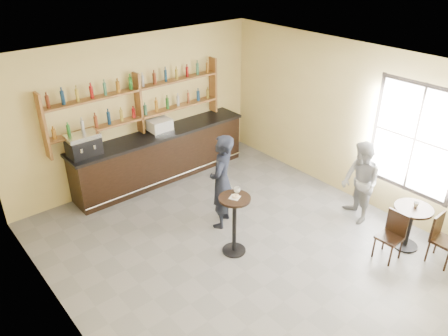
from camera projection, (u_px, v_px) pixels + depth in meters
floor at (244, 250)px, 7.75m from camera, size 7.00×7.00×0.00m
ceiling at (249, 72)px, 6.24m from camera, size 7.00×7.00×0.00m
wall_back at (137, 111)px, 9.37m from camera, size 7.00×0.00×7.00m
wall_left at (64, 246)px, 5.30m from camera, size 0.00×7.00×7.00m
wall_right at (358, 125)px, 8.69m from camera, size 0.00×7.00×7.00m
window_pane at (415, 139)px, 7.82m from camera, size 0.00×2.00×2.00m
window_frame at (415, 139)px, 7.82m from camera, size 0.04×1.70×2.10m
shelf_unit at (139, 103)px, 9.18m from camera, size 4.00×0.26×1.40m
liquor_bottles at (138, 95)px, 9.10m from camera, size 3.68×0.10×1.00m
bar_counter at (161, 156)px, 9.80m from camera, size 4.16×0.81×1.13m
espresso_machine at (83, 145)px, 8.46m from camera, size 0.64×0.43×0.44m
pastry_case at (160, 126)px, 9.48m from camera, size 0.54×0.46×0.29m
pedestal_table at (234, 225)px, 7.46m from camera, size 0.71×0.71×1.11m
napkin at (235, 197)px, 7.20m from camera, size 0.22×0.22×0.00m
donut at (236, 196)px, 7.18m from camera, size 0.14×0.14×0.05m
cup_pedestal at (237, 190)px, 7.32m from camera, size 0.14×0.14×0.09m
man_main at (222, 182)px, 8.03m from camera, size 0.81×0.74×1.85m
cafe_table at (409, 227)px, 7.65m from camera, size 0.68×0.68×0.82m
cup_cafe at (416, 204)px, 7.46m from camera, size 0.11×0.11×0.09m
chair_west at (389, 237)px, 7.36m from camera, size 0.38×0.38×0.86m
chair_south at (445, 241)px, 7.26m from camera, size 0.40×0.40×0.89m
patron_second at (360, 183)px, 8.22m from camera, size 0.91×0.99×1.62m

